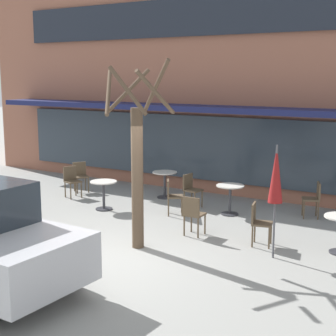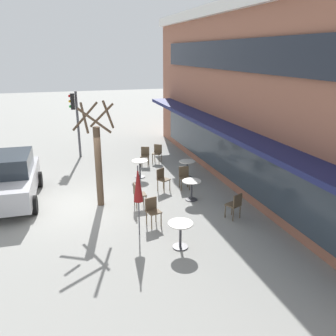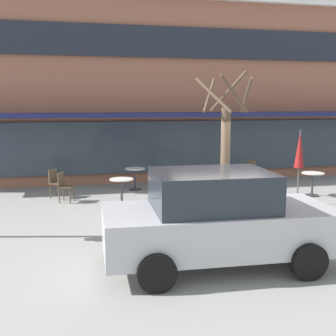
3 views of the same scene
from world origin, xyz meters
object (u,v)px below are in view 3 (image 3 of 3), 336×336
Objects in this scene: cafe_chair_2 at (171,176)px; parked_sedan at (217,219)px; cafe_chair_4 at (56,181)px; cafe_chair_5 at (176,181)px; patio_umbrella_green_folded at (300,150)px; cafe_chair_3 at (249,170)px; cafe_table_near_wall at (122,187)px; cafe_table_mid_patio at (313,180)px; cafe_table_by_tree at (207,176)px; street_tree at (225,150)px; cafe_table_streetside at (135,175)px; cafe_chair_0 at (273,184)px; cafe_chair_1 at (64,185)px; cafe_chair_6 at (229,187)px.

cafe_chair_2 is 0.21× the size of parked_sedan.
cafe_chair_4 is 1.00× the size of cafe_chair_5.
cafe_chair_3 is (-0.15, 3.23, -1.10)m from patio_umbrella_green_folded.
cafe_table_near_wall is 0.35× the size of patio_umbrella_green_folded.
cafe_table_near_wall is 1.00× the size of cafe_table_mid_patio.
cafe_table_near_wall is 3.29m from cafe_table_by_tree.
patio_umbrella_green_folded is 2.47× the size of cafe_chair_5.
cafe_chair_3 is at bearing 6.36° from cafe_chair_4.
patio_umbrella_green_folded is at bearing -26.83° from cafe_chair_5.
cafe_table_near_wall is at bearing 103.31° from parked_sedan.
cafe_chair_2 and cafe_chair_4 have the same top height.
street_tree is (0.66, -3.42, 1.25)m from cafe_chair_2.
cafe_table_streetside is 0.18× the size of parked_sedan.
parked_sedan is (-0.57, -5.63, 0.35)m from cafe_chair_5.
cafe_chair_2 reaches higher than cafe_table_near_wall.
cafe_table_mid_patio is at bearing 14.03° from cafe_chair_0.
cafe_chair_2 is at bearing 87.66° from cafe_chair_5.
cafe_chair_2 is 6.57m from parked_sedan.
street_tree reaches higher than cafe_chair_1.
cafe_chair_1 is 0.23× the size of street_tree.
cafe_chair_1 and cafe_chair_6 have the same top height.
cafe_table_near_wall is at bearing -20.53° from cafe_chair_1.
cafe_table_near_wall is 5.27m from parked_sedan.
cafe_table_near_wall is at bearing 178.10° from cafe_table_mid_patio.
cafe_chair_1 is at bearing -167.49° from cafe_chair_3.
cafe_chair_6 reaches higher than cafe_table_near_wall.
cafe_chair_2 is (-1.21, 0.14, 0.01)m from cafe_table_by_tree.
cafe_chair_4 is (-8.06, 1.52, 0.01)m from cafe_table_mid_patio.
cafe_chair_5 is (-1.24, -0.77, 0.01)m from cafe_table_by_tree.
patio_umbrella_green_folded reaches higher than cafe_chair_3.
cafe_chair_1 is 0.21× the size of parked_sedan.
cafe_chair_0 is at bearing -21.96° from cafe_chair_5.
cafe_table_mid_patio is (5.45, -2.16, 0.00)m from cafe_table_streetside.
cafe_chair_3 reaches higher than cafe_table_by_tree.
cafe_table_near_wall is 1.86m from cafe_chair_5.
patio_umbrella_green_folded is at bearing -49.99° from cafe_table_by_tree.
cafe_table_mid_patio is 0.85× the size of cafe_chair_0.
cafe_chair_6 is (0.05, -2.03, 0.01)m from cafe_table_by_tree.
cafe_table_mid_patio is 7.82m from cafe_chair_1.
cafe_chair_1 is (-4.69, -0.65, 0.01)m from cafe_table_by_tree.
cafe_chair_3 is at bearing 1.78° from cafe_table_streetside.
cafe_chair_2 is at bearing -24.92° from cafe_table_streetside.
cafe_table_by_tree is at bearing 31.70° from cafe_chair_5.
parked_sedan is (-0.61, -6.53, 0.35)m from cafe_chair_2.
patio_umbrella_green_folded is (-1.05, -0.95, 1.11)m from cafe_table_mid_patio.
cafe_table_by_tree is at bearing 22.88° from cafe_table_near_wall.
cafe_chair_3 is 4.92m from street_tree.
parked_sedan is (0.54, -7.07, 0.36)m from cafe_table_streetside.
cafe_table_by_tree is 4.74m from cafe_chair_1.
patio_umbrella_green_folded is at bearing -45.99° from cafe_chair_0.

